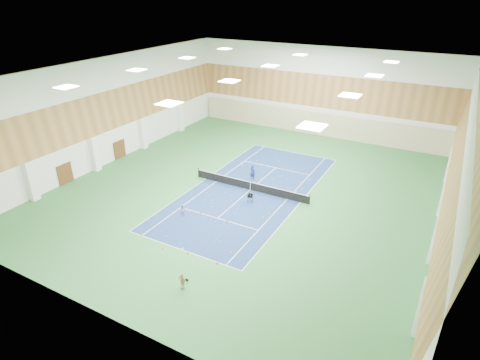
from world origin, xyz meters
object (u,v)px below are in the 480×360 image
object	(u,v)px
coach	(252,172)
child_apron	(182,281)
ball_cart	(250,198)
tennis_net	(250,185)
child_court	(183,210)

from	to	relation	value
coach	child_apron	size ratio (longest dim) A/B	1.34
child_apron	ball_cart	world-z (taller)	child_apron
tennis_net	child_court	xyz separation A→B (m)	(-3.12, -7.38, -0.02)
child_apron	ball_cart	distance (m)	13.37
child_court	child_apron	xyz separation A→B (m)	(5.90, -8.15, 0.10)
coach	child_court	distance (m)	10.02
tennis_net	child_court	bearing A→B (deg)	-112.94
coach	child_apron	distance (m)	18.33
tennis_net	child_apron	world-z (taller)	child_apron
coach	tennis_net	bearing A→B (deg)	115.91
tennis_net	coach	bearing A→B (deg)	112.60
tennis_net	child_apron	distance (m)	15.77
child_court	child_apron	bearing A→B (deg)	-95.67
tennis_net	ball_cart	world-z (taller)	tennis_net
child_apron	tennis_net	bearing A→B (deg)	108.50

